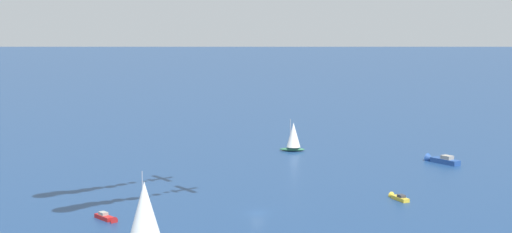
{
  "coord_description": "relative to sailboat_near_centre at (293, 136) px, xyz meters",
  "views": [
    {
      "loc": [
        143.75,
        50.81,
        39.7
      ],
      "look_at": [
        0.34,
        -0.23,
        19.8
      ],
      "focal_mm": 54.08,
      "sensor_mm": 36.0,
      "label": 1
    }
  ],
  "objects": [
    {
      "name": "motorboat_mid_cluster",
      "position": [
        86.68,
        -11.92,
        -3.9
      ],
      "size": [
        4.45,
        6.26,
        1.82
      ],
      "color": "#B21E1E",
      "rests_on": "ground_plane"
    },
    {
      "name": "ground_plane",
      "position": [
        71.48,
        14.08,
        -4.39
      ],
      "size": [
        2000.0,
        2000.0,
        0.0
      ],
      "primitive_type": "plane",
      "color": "navy"
    },
    {
      "name": "sailboat_near_centre",
      "position": [
        0.0,
        0.0,
        0.0
      ],
      "size": [
        4.99,
        7.73,
        9.61
      ],
      "color": "#33704C",
      "rests_on": "ground_plane"
    },
    {
      "name": "motorboat_offshore",
      "position": [
        4.03,
        43.22,
        -3.58
      ],
      "size": [
        7.95,
        10.13,
        3.01
      ],
      "color": "#23478C",
      "rests_on": "ground_plane"
    },
    {
      "name": "motorboat_trailing",
      "position": [
        50.42,
        39.13,
        -3.92
      ],
      "size": [
        5.5,
        5.2,
        1.75
      ],
      "color": "gold",
      "rests_on": "ground_plane"
    },
    {
      "name": "sailboat_inshore",
      "position": [
        101.86,
        4.52,
        1.82
      ],
      "size": [
        9.84,
        9.21,
        13.6
      ],
      "color": "#B21E1E",
      "rests_on": "ground_plane"
    }
  ]
}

